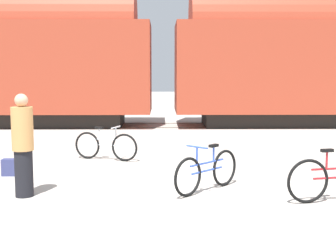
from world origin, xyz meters
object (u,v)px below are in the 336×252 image
at_px(bicycle_silver, 106,145).
at_px(backpack, 9,167).
at_px(bicycle_blue, 207,171).
at_px(person_in_tan, 23,146).
at_px(freight_train, 163,53).
at_px(bicycle_maroon, 336,178).

xyz_separation_m(bicycle_silver, backpack, (-1.76, -1.64, -0.18)).
bearing_deg(bicycle_blue, bicycle_silver, 125.98).
bearing_deg(backpack, bicycle_silver, 43.03).
relative_size(bicycle_blue, person_in_tan, 0.72).
xyz_separation_m(bicycle_blue, person_in_tan, (-3.12, -0.30, 0.51)).
bearing_deg(bicycle_blue, freight_train, 94.20).
distance_m(freight_train, bicycle_maroon, 11.30).
relative_size(bicycle_blue, bicycle_maroon, 0.75).
relative_size(freight_train, bicycle_blue, 22.85).
height_order(bicycle_blue, person_in_tan, person_in_tan).
distance_m(freight_train, backpack, 9.63).
xyz_separation_m(bicycle_blue, bicycle_maroon, (2.02, -0.69, 0.02)).
relative_size(bicycle_silver, bicycle_blue, 1.24).
bearing_deg(bicycle_silver, freight_train, 78.83).
distance_m(freight_train, bicycle_blue, 10.32).
height_order(freight_train, person_in_tan, freight_train).
bearing_deg(bicycle_silver, backpack, -136.97).
relative_size(person_in_tan, backpack, 5.12).
height_order(bicycle_maroon, person_in_tan, person_in_tan).
bearing_deg(bicycle_silver, bicycle_blue, -54.02).
xyz_separation_m(bicycle_silver, bicycle_blue, (2.13, -2.93, 0.01)).
bearing_deg(bicycle_maroon, bicycle_blue, 161.21).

